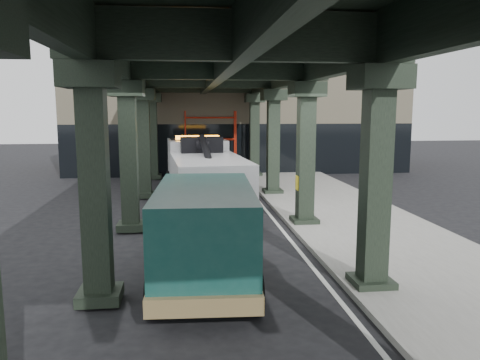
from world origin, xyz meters
TOP-DOWN VIEW (x-y plane):
  - ground at (0.00, 0.00)m, footprint 90.00×90.00m
  - sidewalk at (4.50, 2.00)m, footprint 5.00×40.00m
  - lane_stripe at (1.70, 2.00)m, footprint 0.12×38.00m
  - viaduct at (-0.40, 2.00)m, footprint 7.40×32.00m
  - building at (2.00, 20.00)m, footprint 22.00×10.00m
  - scaffolding at (0.00, 14.64)m, footprint 3.08×0.88m
  - tow_truck at (-0.81, 5.85)m, footprint 3.33×9.49m
  - towed_van at (-1.11, -3.04)m, footprint 2.60×5.92m

SIDE VIEW (x-z plane):
  - ground at x=0.00m, z-range 0.00..0.00m
  - lane_stripe at x=1.70m, z-range 0.00..0.01m
  - sidewalk at x=4.50m, z-range 0.00..0.15m
  - towed_van at x=-1.11m, z-range 0.09..2.44m
  - tow_truck at x=-0.81m, z-range -0.04..3.02m
  - scaffolding at x=0.00m, z-range 0.11..4.11m
  - building at x=2.00m, z-range 0.00..8.00m
  - viaduct at x=-0.40m, z-range 2.26..8.66m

